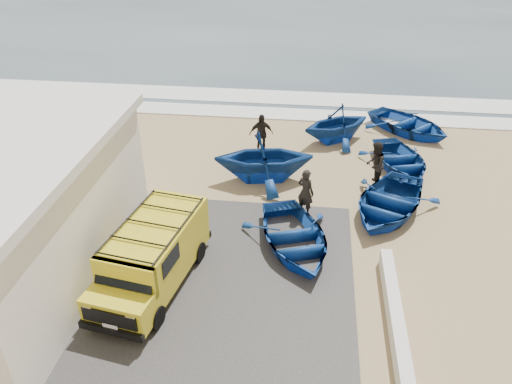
{
  "coord_description": "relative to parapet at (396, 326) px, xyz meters",
  "views": [
    {
      "loc": [
        2.47,
        -12.83,
        10.09
      ],
      "look_at": [
        0.67,
        1.87,
        1.2
      ],
      "focal_mm": 35.0,
      "sensor_mm": 36.0,
      "label": 1
    }
  ],
  "objects": [
    {
      "name": "boat_far_right",
      "position": [
        2.12,
        13.42,
        0.17
      ],
      "size": [
        5.18,
        5.17,
        0.88
      ],
      "primitive_type": "imported",
      "rotation": [
        0.0,
        0.0,
        0.79
      ],
      "color": "navy",
      "rests_on": "ground"
    },
    {
      "name": "boat_far_left",
      "position": [
        -1.43,
        12.01,
        0.63
      ],
      "size": [
        4.51,
        4.38,
        1.81
      ],
      "primitive_type": "imported",
      "rotation": [
        0.0,
        0.0,
        -0.98
      ],
      "color": "navy",
      "rests_on": "ground"
    },
    {
      "name": "surf_line",
      "position": [
        -5.0,
        15.0,
        -0.25
      ],
      "size": [
        180.0,
        1.6,
        0.06
      ],
      "primitive_type": "cube",
      "color": "white",
      "rests_on": "ground"
    },
    {
      "name": "fisherman_front",
      "position": [
        -2.63,
        5.57,
        0.63
      ],
      "size": [
        0.79,
        0.72,
        1.81
      ],
      "primitive_type": "imported",
      "rotation": [
        0.0,
        0.0,
        2.58
      ],
      "color": "black",
      "rests_on": "ground"
    },
    {
      "name": "fisherman_back",
      "position": [
        -4.78,
        10.37,
        0.64
      ],
      "size": [
        1.15,
        0.74,
        1.83
      ],
      "primitive_type": "imported",
      "rotation": [
        0.0,
        0.0,
        0.29
      ],
      "color": "black",
      "rests_on": "ground"
    },
    {
      "name": "van",
      "position": [
        -6.92,
        1.23,
        0.81
      ],
      "size": [
        2.59,
        4.94,
        2.02
      ],
      "rotation": [
        0.0,
        0.0,
        -0.17
      ],
      "color": "yellow",
      "rests_on": "ground"
    },
    {
      "name": "ground",
      "position": [
        -5.0,
        3.0,
        -0.28
      ],
      "size": [
        160.0,
        160.0,
        0.0
      ],
      "primitive_type": "plane",
      "color": "tan"
    },
    {
      "name": "boat_mid_right",
      "position": [
        1.25,
        9.57,
        0.13
      ],
      "size": [
        3.75,
        4.53,
        0.81
      ],
      "primitive_type": "imported",
      "rotation": [
        0.0,
        0.0,
        0.27
      ],
      "color": "navy",
      "rests_on": "ground"
    },
    {
      "name": "fisherman_middle",
      "position": [
        0.01,
        7.98,
        0.66
      ],
      "size": [
        0.9,
        1.05,
        1.86
      ],
      "primitive_type": "imported",
      "rotation": [
        0.0,
        0.0,
        -1.82
      ],
      "color": "black",
      "rests_on": "ground"
    },
    {
      "name": "slab",
      "position": [
        -7.0,
        1.0,
        -0.25
      ],
      "size": [
        12.0,
        10.0,
        0.05
      ],
      "primitive_type": "cube",
      "color": "#413E3C",
      "rests_on": "ground"
    },
    {
      "name": "surf_wash",
      "position": [
        -5.0,
        17.5,
        -0.26
      ],
      "size": [
        180.0,
        2.2,
        0.04
      ],
      "primitive_type": "cube",
      "color": "white",
      "rests_on": "ground"
    },
    {
      "name": "boat_mid_left",
      "position": [
        -4.38,
        7.88,
        0.77
      ],
      "size": [
        4.49,
        4.05,
        2.09
      ],
      "primitive_type": "imported",
      "rotation": [
        0.0,
        0.0,
        1.75
      ],
      "color": "navy",
      "rests_on": "ground"
    },
    {
      "name": "boat_near_left",
      "position": [
        -2.9,
        3.43,
        0.16
      ],
      "size": [
        4.24,
        4.97,
        0.87
      ],
      "primitive_type": "imported",
      "rotation": [
        0.0,
        0.0,
        0.34
      ],
      "color": "navy",
      "rests_on": "ground"
    },
    {
      "name": "parapet",
      "position": [
        0.0,
        0.0,
        0.0
      ],
      "size": [
        0.35,
        6.0,
        0.55
      ],
      "primitive_type": "cube",
      "color": "silver",
      "rests_on": "ground"
    },
    {
      "name": "boat_near_right",
      "position": [
        0.37,
        5.97,
        0.18
      ],
      "size": [
        4.7,
        5.33,
        0.92
      ],
      "primitive_type": "imported",
      "rotation": [
        0.0,
        0.0,
        -0.42
      ],
      "color": "navy",
      "rests_on": "ground"
    }
  ]
}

